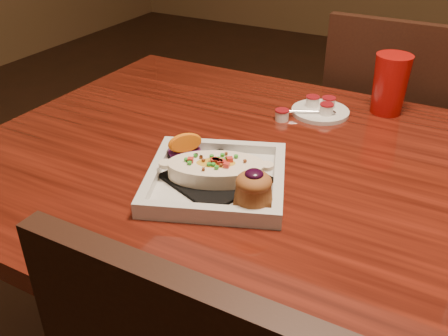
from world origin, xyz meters
The scene contains 6 objects.
table centered at (0.00, 0.00, 0.65)m, with size 1.50×0.90×0.75m.
chair_far centered at (0.00, 0.63, 0.51)m, with size 0.42×0.42×0.93m.
plate centered at (-0.18, -0.12, 0.77)m, with size 0.32×0.32×0.08m.
saucer centered at (-0.13, 0.28, 0.76)m, with size 0.14×0.14×0.09m.
creamer_loose centered at (-0.20, 0.20, 0.76)m, with size 0.03×0.03×0.03m.
red_tumbler centered at (0.00, 0.36, 0.82)m, with size 0.08×0.08×0.14m, color #AD0F0C.
Camera 1 is at (0.18, -0.78, 1.24)m, focal length 40.00 mm.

